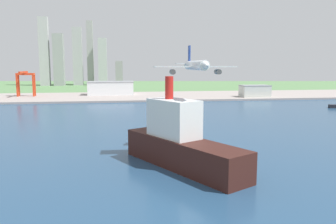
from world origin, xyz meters
The scene contains 9 objects.
ground_plane centered at (0.00, 300.00, 0.00)m, with size 2400.00×2400.00×0.00m, color #5A8351.
water_bay centered at (0.00, 240.00, 0.07)m, with size 840.00×360.00×0.15m, color navy.
industrial_pier centered at (0.00, 490.00, 1.25)m, with size 840.00×140.00×2.50m, color #9F948F.
airplane_landing centered at (16.18, 154.18, 46.74)m, with size 40.98×45.53×15.00m.
cargo_ship centered at (6.20, 141.42, 11.44)m, with size 48.62×70.05×41.66m.
port_crane_red centered at (-152.97, 499.39, 28.41)m, with size 24.39×39.75×35.85m.
warehouse_main centered at (-33.50, 512.18, 12.50)m, with size 68.36×34.61×19.95m.
warehouse_annex centered at (168.70, 447.04, 10.75)m, with size 40.13×24.08×16.46m.
distant_skyline centered at (-117.73, 810.30, 62.59)m, with size 186.67×69.17×154.19m.
Camera 1 is at (-21.39, -9.57, 47.07)m, focal length 36.33 mm.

